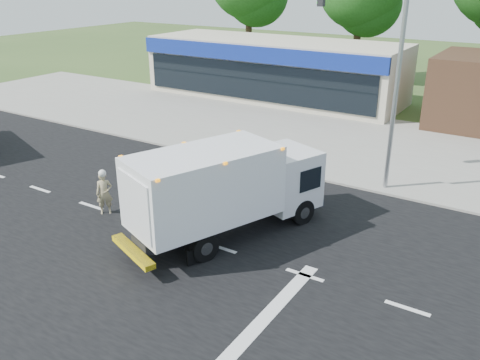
# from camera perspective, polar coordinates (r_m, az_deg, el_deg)

# --- Properties ---
(ground) EXTENTS (120.00, 120.00, 0.00)m
(ground) POSITION_cam_1_polar(r_m,az_deg,el_deg) (16.60, -2.18, -7.67)
(ground) COLOR #385123
(ground) RESTS_ON ground
(road_asphalt) EXTENTS (60.00, 14.00, 0.02)m
(road_asphalt) POSITION_cam_1_polar(r_m,az_deg,el_deg) (16.60, -2.19, -7.65)
(road_asphalt) COLOR black
(road_asphalt) RESTS_ON ground
(sidewalk) EXTENTS (60.00, 2.40, 0.12)m
(sidewalk) POSITION_cam_1_polar(r_m,az_deg,el_deg) (23.14, 9.32, 1.16)
(sidewalk) COLOR gray
(sidewalk) RESTS_ON ground
(parking_apron) EXTENTS (60.00, 9.00, 0.02)m
(parking_apron) POSITION_cam_1_polar(r_m,az_deg,el_deg) (28.33, 14.02, 4.61)
(parking_apron) COLOR gray
(parking_apron) RESTS_ON ground
(lane_markings) EXTENTS (55.20, 7.00, 0.01)m
(lane_markings) POSITION_cam_1_polar(r_m,az_deg,el_deg) (14.99, -0.80, -11.16)
(lane_markings) COLOR silver
(lane_markings) RESTS_ON road_asphalt
(ems_box_truck) EXTENTS (4.62, 7.45, 3.16)m
(ems_box_truck) POSITION_cam_1_polar(r_m,az_deg,el_deg) (16.59, -1.73, -0.64)
(ems_box_truck) COLOR black
(ems_box_truck) RESTS_ON ground
(emergency_worker) EXTENTS (0.68, 0.70, 1.73)m
(emergency_worker) POSITION_cam_1_polar(r_m,az_deg,el_deg) (19.18, -15.00, -1.32)
(emergency_worker) COLOR tan
(emergency_worker) RESTS_ON ground
(retail_strip_mall) EXTENTS (18.00, 6.20, 4.00)m
(retail_strip_mall) POSITION_cam_1_polar(r_m,az_deg,el_deg) (36.65, 3.83, 12.36)
(retail_strip_mall) COLOR beige
(retail_strip_mall) RESTS_ON ground
(traffic_signal_pole) EXTENTS (3.51, 0.25, 8.00)m
(traffic_signal_pole) POSITION_cam_1_polar(r_m,az_deg,el_deg) (20.56, 15.63, 12.08)
(traffic_signal_pole) COLOR gray
(traffic_signal_pole) RESTS_ON ground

